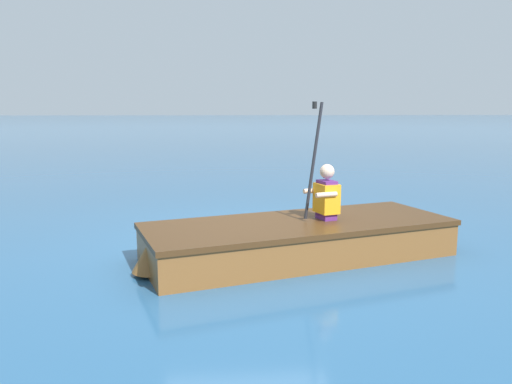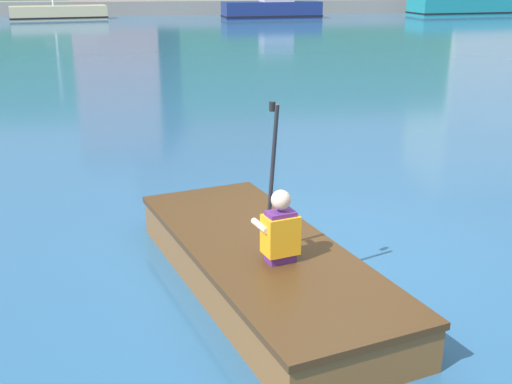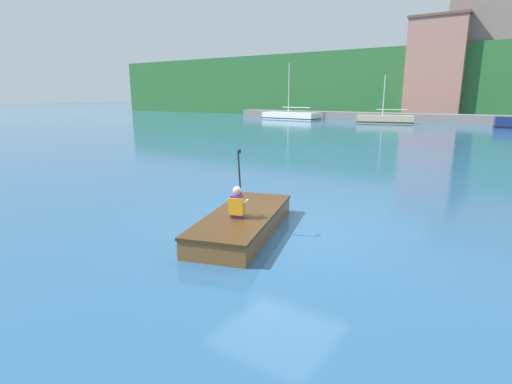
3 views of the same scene
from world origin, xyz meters
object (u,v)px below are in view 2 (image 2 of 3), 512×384
(moored_boat_dock_west_inner, at_px, (273,6))
(rowboat_foreground, at_px, (260,262))
(person_paddler, at_px, (280,229))
(moored_boat_dock_center_near, at_px, (466,7))
(moored_boat_dock_center_far, at_px, (59,13))

(moored_boat_dock_west_inner, relative_size, rowboat_foreground, 1.66)
(person_paddler, bearing_deg, moored_boat_dock_center_near, 63.43)
(moored_boat_dock_west_inner, distance_m, moored_boat_dock_center_far, 13.05)
(moored_boat_dock_center_far, distance_m, person_paddler, 37.26)
(moored_boat_dock_west_inner, xyz_separation_m, person_paddler, (-5.41, -35.75, -0.02))
(moored_boat_dock_west_inner, relative_size, person_paddler, 4.62)
(rowboat_foreground, bearing_deg, person_paddler, -72.83)
(rowboat_foreground, bearing_deg, moored_boat_dock_west_inner, 81.13)
(moored_boat_dock_west_inner, height_order, moored_boat_dock_center_near, moored_boat_dock_west_inner)
(moored_boat_dock_center_near, height_order, moored_boat_dock_center_far, moored_boat_dock_center_far)
(moored_boat_dock_west_inner, xyz_separation_m, rowboat_foreground, (-5.52, -35.37, -0.50))
(moored_boat_dock_center_far, relative_size, rowboat_foreground, 1.56)
(moored_boat_dock_center_near, distance_m, moored_boat_dock_center_far, 26.37)
(moored_boat_dock_center_far, bearing_deg, person_paddler, -78.20)
(moored_boat_dock_center_far, bearing_deg, moored_boat_dock_center_near, 2.16)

